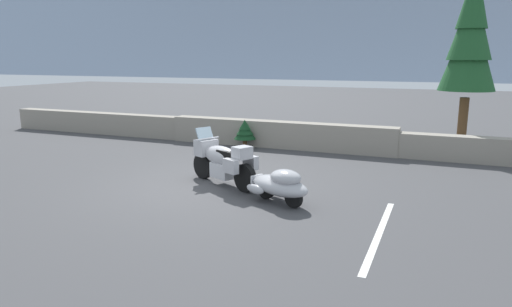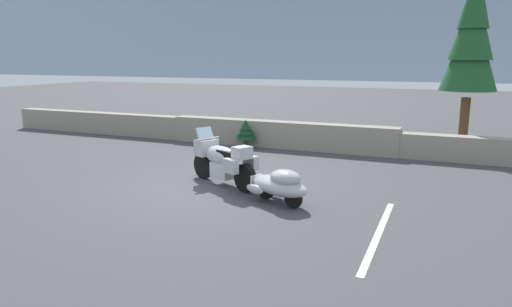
# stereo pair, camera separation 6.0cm
# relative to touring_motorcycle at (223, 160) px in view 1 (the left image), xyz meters

# --- Properties ---
(ground_plane) EXTENTS (80.00, 80.00, 0.00)m
(ground_plane) POSITION_rel_touring_motorcycle_xyz_m (-0.38, -0.28, -0.62)
(ground_plane) COLOR #424244
(stone_guard_wall) EXTENTS (24.00, 0.62, 0.91)m
(stone_guard_wall) POSITION_rel_touring_motorcycle_xyz_m (-0.61, 5.06, -0.20)
(stone_guard_wall) COLOR gray
(stone_guard_wall) RESTS_ON ground
(distant_ridgeline) EXTENTS (240.00, 80.00, 16.00)m
(distant_ridgeline) POSITION_rel_touring_motorcycle_xyz_m (-0.38, 95.07, 7.38)
(distant_ridgeline) COLOR #8C9EB7
(distant_ridgeline) RESTS_ON ground
(touring_motorcycle) EXTENTS (2.15, 1.32, 1.33)m
(touring_motorcycle) POSITION_rel_touring_motorcycle_xyz_m (0.00, 0.00, 0.00)
(touring_motorcycle) COLOR black
(touring_motorcycle) RESTS_ON ground
(car_shaped_trailer) EXTENTS (2.14, 1.27, 0.76)m
(car_shaped_trailer) POSITION_rel_touring_motorcycle_xyz_m (1.76, -0.84, -0.21)
(car_shaped_trailer) COLOR black
(car_shaped_trailer) RESTS_ON ground
(pine_tree_tall) EXTENTS (1.80, 1.80, 6.03)m
(pine_tree_tall) POSITION_rel_touring_motorcycle_xyz_m (5.44, 7.24, 3.15)
(pine_tree_tall) COLOR brown
(pine_tree_tall) RESTS_ON ground
(pine_sapling_near) EXTENTS (0.76, 0.76, 0.98)m
(pine_sapling_near) POSITION_rel_touring_motorcycle_xyz_m (-1.40, 4.48, -0.01)
(pine_sapling_near) COLOR brown
(pine_sapling_near) RESTS_ON ground
(parking_stripe_marker) EXTENTS (0.12, 3.60, 0.01)m
(parking_stripe_marker) POSITION_rel_touring_motorcycle_xyz_m (3.96, -1.78, -0.62)
(parking_stripe_marker) COLOR silver
(parking_stripe_marker) RESTS_ON ground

